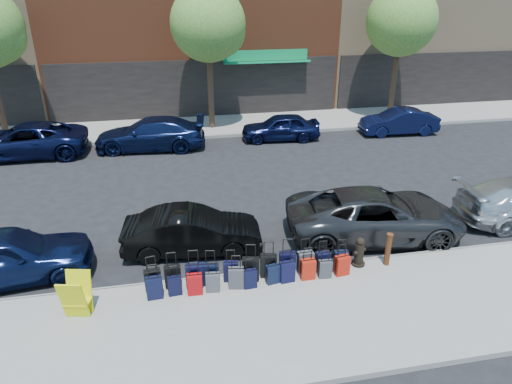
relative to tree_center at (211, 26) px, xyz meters
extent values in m
plane|color=black|center=(-0.64, -9.50, -5.41)|extent=(120.00, 120.00, 0.00)
cube|color=gray|center=(-0.64, -16.00, -5.34)|extent=(60.00, 4.00, 0.15)
cube|color=gray|center=(-0.64, 0.50, -5.34)|extent=(60.00, 4.00, 0.15)
cube|color=gray|center=(-0.64, -13.98, -5.34)|extent=(60.00, 0.08, 0.15)
cube|color=gray|center=(-0.64, -1.52, -5.34)|extent=(60.00, 0.08, 0.15)
cube|color=black|center=(-0.64, 2.45, -3.71)|extent=(16.66, 0.15, 3.40)
cube|color=#0D7B49|center=(3.36, 2.10, -2.21)|extent=(5.00, 0.91, 0.27)
cube|color=#0D7B49|center=(3.36, 2.40, -1.86)|extent=(5.00, 0.10, 0.60)
cube|color=black|center=(15.36, 2.45, -3.71)|extent=(14.70, 0.15, 3.40)
cylinder|color=black|center=(-0.14, 0.00, -2.86)|extent=(0.30, 0.30, 4.80)
sphere|color=#3F6F25|center=(-0.14, 0.00, 0.11)|extent=(3.80, 3.80, 3.80)
sphere|color=#3F6F25|center=(0.46, 0.00, -0.27)|extent=(2.58, 2.58, 2.58)
cylinder|color=black|center=(10.36, 0.00, -2.86)|extent=(0.30, 0.30, 4.80)
sphere|color=#3F6F25|center=(10.36, 0.00, 0.11)|extent=(3.80, 3.80, 3.80)
sphere|color=#3F6F25|center=(10.96, 0.00, -0.27)|extent=(2.58, 2.58, 2.58)
cube|color=black|center=(-3.18, -14.33, -4.95)|extent=(0.44, 0.28, 0.62)
cylinder|color=black|center=(-3.18, -14.33, -4.29)|extent=(0.23, 0.07, 0.03)
cube|color=black|center=(-2.68, -14.25, -4.95)|extent=(0.42, 0.24, 0.62)
cylinder|color=black|center=(-2.68, -14.25, -4.28)|extent=(0.23, 0.04, 0.03)
cube|color=black|center=(-2.13, -14.35, -4.93)|extent=(0.45, 0.27, 0.66)
cylinder|color=black|center=(-2.13, -14.35, -4.22)|extent=(0.25, 0.05, 0.03)
cube|color=black|center=(-1.70, -14.34, -4.95)|extent=(0.45, 0.30, 0.62)
cylinder|color=black|center=(-1.70, -14.34, -4.28)|extent=(0.23, 0.07, 0.03)
cube|color=black|center=(-1.16, -14.28, -4.98)|extent=(0.41, 0.27, 0.57)
cylinder|color=black|center=(-1.16, -14.28, -4.36)|extent=(0.21, 0.07, 0.03)
cube|color=black|center=(-0.63, -14.35, -4.93)|extent=(0.48, 0.32, 0.66)
cylinder|color=black|center=(-0.63, -14.35, -4.22)|extent=(0.25, 0.08, 0.03)
cube|color=black|center=(-0.13, -14.27, -4.94)|extent=(0.47, 0.32, 0.65)
cylinder|color=black|center=(-0.13, -14.27, -4.23)|extent=(0.25, 0.08, 0.03)
cube|color=black|center=(0.40, -14.26, -4.93)|extent=(0.47, 0.30, 0.65)
cylinder|color=black|center=(0.40, -14.26, -4.23)|extent=(0.25, 0.07, 0.03)
cube|color=#3E3E44|center=(0.89, -14.31, -4.94)|extent=(0.44, 0.25, 0.64)
cylinder|color=black|center=(0.89, -14.31, -4.24)|extent=(0.24, 0.04, 0.03)
cube|color=black|center=(1.39, -14.31, -4.98)|extent=(0.39, 0.22, 0.57)
cylinder|color=black|center=(1.39, -14.31, -4.36)|extent=(0.21, 0.04, 0.03)
cube|color=black|center=(1.90, -14.33, -4.98)|extent=(0.40, 0.25, 0.57)
cylinder|color=black|center=(1.90, -14.33, -4.37)|extent=(0.21, 0.06, 0.03)
cube|color=black|center=(-3.15, -14.64, -4.97)|extent=(0.41, 0.25, 0.59)
cylinder|color=black|center=(-3.15, -14.64, -4.33)|extent=(0.23, 0.04, 0.03)
cube|color=black|center=(-2.65, -14.59, -5.01)|extent=(0.36, 0.23, 0.51)
cylinder|color=black|center=(-2.65, -14.59, -4.46)|extent=(0.19, 0.05, 0.03)
cube|color=#A60A0D|center=(-2.14, -14.66, -4.98)|extent=(0.39, 0.23, 0.56)
cylinder|color=black|center=(-2.14, -14.66, -4.37)|extent=(0.21, 0.04, 0.03)
cube|color=#404045|center=(-1.68, -14.64, -5.00)|extent=(0.37, 0.24, 0.52)
cylinder|color=black|center=(-1.68, -14.64, -4.44)|extent=(0.20, 0.05, 0.03)
cube|color=#393A3E|center=(-1.06, -14.61, -4.97)|extent=(0.43, 0.29, 0.58)
cylinder|color=black|center=(-1.06, -14.61, -4.34)|extent=(0.22, 0.07, 0.03)
cube|color=black|center=(-0.71, -14.67, -5.01)|extent=(0.36, 0.22, 0.51)
cylinder|color=black|center=(-0.71, -14.67, -4.45)|extent=(0.20, 0.04, 0.03)
cube|color=black|center=(-0.09, -14.59, -5.00)|extent=(0.38, 0.26, 0.52)
cylinder|color=black|center=(-0.09, -14.59, -4.43)|extent=(0.20, 0.07, 0.03)
cube|color=black|center=(0.30, -14.60, -4.97)|extent=(0.41, 0.27, 0.58)
cylinder|color=black|center=(0.30, -14.60, -4.34)|extent=(0.22, 0.06, 0.03)
cube|color=#B31D0B|center=(0.88, -14.58, -4.98)|extent=(0.40, 0.24, 0.57)
cylinder|color=black|center=(0.88, -14.58, -4.35)|extent=(0.22, 0.04, 0.03)
cube|color=#37373C|center=(1.35, -14.62, -5.01)|extent=(0.36, 0.22, 0.51)
cylinder|color=black|center=(1.35, -14.62, -4.46)|extent=(0.19, 0.05, 0.03)
cube|color=#B41A0B|center=(1.85, -14.58, -4.98)|extent=(0.41, 0.28, 0.57)
cylinder|color=black|center=(1.85, -14.58, -4.36)|extent=(0.22, 0.06, 0.03)
cylinder|color=black|center=(2.48, -14.22, -5.23)|extent=(0.39, 0.39, 0.06)
cylinder|color=black|center=(2.48, -14.22, -4.90)|extent=(0.26, 0.26, 0.60)
sphere|color=black|center=(2.48, -14.22, -4.52)|extent=(0.24, 0.24, 0.24)
cylinder|color=black|center=(2.48, -14.22, -4.83)|extent=(0.43, 0.28, 0.11)
cylinder|color=#38190C|center=(3.26, -14.37, -4.78)|extent=(0.16, 0.16, 0.96)
cylinder|color=#38190C|center=(3.26, -14.37, -4.30)|extent=(0.18, 0.18, 0.04)
cube|color=yellow|center=(-4.97, -15.13, -4.72)|extent=(0.64, 0.39, 1.07)
cube|color=yellow|center=(-4.88, -14.75, -4.72)|extent=(0.64, 0.39, 1.07)
cube|color=yellow|center=(-4.93, -14.94, -4.88)|extent=(0.67, 0.51, 0.02)
imported|color=#0D1639|center=(-7.06, -12.89, -4.65)|extent=(4.65, 2.30, 1.52)
imported|color=black|center=(-2.03, -12.37, -4.74)|extent=(4.18, 1.76, 1.34)
imported|color=#303033|center=(3.68, -12.57, -4.64)|extent=(5.79, 3.13, 1.54)
imported|color=black|center=(-9.07, -2.56, -4.65)|extent=(5.53, 2.56, 1.53)
imported|color=#0D1639|center=(-3.40, -2.62, -4.65)|extent=(5.41, 2.63, 1.52)
imported|color=#0B1134|center=(3.12, -2.44, -4.74)|extent=(4.09, 1.94, 1.35)
imported|color=#0D143A|center=(9.54, -2.66, -4.74)|extent=(4.13, 1.64, 1.34)
camera|label=1|loc=(-2.44, -24.32, 2.01)|focal=32.00mm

